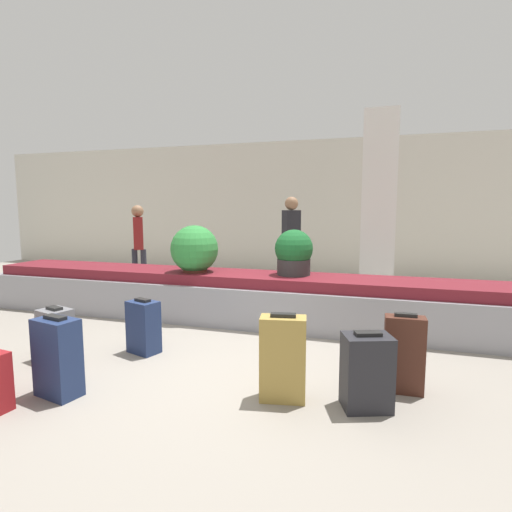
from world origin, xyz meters
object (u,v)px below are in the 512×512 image
(suitcase_0, at_px, (404,354))
(suitcase_5, at_px, (56,334))
(potted_plant_0, at_px, (195,250))
(suitcase_4, at_px, (144,327))
(suitcase_2, at_px, (283,358))
(traveler_0, at_px, (291,234))
(traveler_1, at_px, (138,239))
(suitcase_6, at_px, (367,372))
(pillar, at_px, (379,208))
(suitcase_3, at_px, (58,357))
(potted_plant_1, at_px, (294,253))

(suitcase_0, relative_size, suitcase_5, 1.23)
(potted_plant_0, bearing_deg, suitcase_5, -110.71)
(suitcase_4, bearing_deg, suitcase_5, -131.82)
(suitcase_2, relative_size, traveler_0, 0.41)
(suitcase_0, xyz_separation_m, suitcase_5, (-3.46, -0.28, -0.07))
(traveler_1, bearing_deg, traveler_0, -110.36)
(suitcase_6, bearing_deg, suitcase_4, 147.16)
(traveler_0, bearing_deg, suitcase_2, 54.22)
(pillar, xyz_separation_m, suitcase_2, (-0.70, -4.06, -1.24))
(suitcase_3, relative_size, suitcase_4, 1.15)
(suitcase_2, bearing_deg, potted_plant_0, 121.14)
(suitcase_3, relative_size, traveler_1, 0.42)
(suitcase_5, bearing_deg, suitcase_4, 46.36)
(pillar, bearing_deg, traveler_0, 170.09)
(suitcase_3, bearing_deg, suitcase_4, 95.61)
(pillar, bearing_deg, potted_plant_0, -140.99)
(suitcase_4, distance_m, potted_plant_0, 1.59)
(potted_plant_1, bearing_deg, suitcase_0, -52.79)
(suitcase_6, relative_size, potted_plant_0, 0.93)
(suitcase_5, height_order, traveler_1, traveler_1)
(suitcase_5, bearing_deg, potted_plant_0, 85.31)
(suitcase_0, xyz_separation_m, traveler_1, (-4.74, 3.21, 0.64))
(traveler_0, bearing_deg, traveler_1, -34.00)
(suitcase_5, distance_m, traveler_0, 4.55)
(suitcase_0, height_order, suitcase_6, suitcase_0)
(suitcase_5, relative_size, potted_plant_1, 0.91)
(pillar, xyz_separation_m, suitcase_5, (-3.20, -3.89, -1.33))
(traveler_1, bearing_deg, potted_plant_1, -146.49)
(suitcase_4, distance_m, traveler_1, 3.73)
(pillar, distance_m, potted_plant_0, 3.26)
(suitcase_2, bearing_deg, suitcase_0, 15.15)
(suitcase_6, bearing_deg, potted_plant_0, 121.32)
(traveler_0, bearing_deg, suitcase_6, 62.65)
(suitcase_6, bearing_deg, potted_plant_1, 96.20)
(suitcase_4, distance_m, potted_plant_1, 2.20)
(suitcase_5, height_order, traveler_0, traveler_0)
(suitcase_0, relative_size, suitcase_4, 1.15)
(potted_plant_0, bearing_deg, suitcase_6, -39.10)
(suitcase_4, bearing_deg, suitcase_0, 14.25)
(suitcase_0, relative_size, suitcase_3, 1.00)
(suitcase_6, height_order, potted_plant_0, potted_plant_0)
(potted_plant_0, bearing_deg, traveler_1, 140.92)
(suitcase_4, relative_size, suitcase_5, 1.07)
(suitcase_3, bearing_deg, suitcase_0, 30.26)
(suitcase_6, bearing_deg, suitcase_5, 158.36)
(suitcase_6, distance_m, potted_plant_1, 2.50)
(pillar, distance_m, potted_plant_1, 2.22)
(suitcase_3, height_order, suitcase_6, suitcase_3)
(pillar, xyz_separation_m, potted_plant_1, (-1.08, -1.84, -0.62))
(suitcase_0, bearing_deg, suitcase_3, -163.27)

